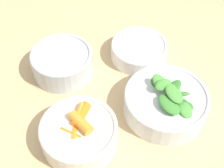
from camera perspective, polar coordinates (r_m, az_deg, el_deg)
dining_table at (r=0.85m, az=0.15°, el=-6.42°), size 1.32×0.87×0.76m
bowl_carrots at (r=0.66m, az=-6.06°, el=-8.84°), size 0.16×0.16×0.07m
bowl_greens at (r=0.72m, az=9.89°, el=-3.24°), size 0.19×0.19×0.09m
bowl_beans_hotdog at (r=0.80m, az=-9.05°, el=3.83°), size 0.15×0.15×0.07m
bowl_cookies at (r=0.83m, az=4.97°, el=6.24°), size 0.15×0.15×0.05m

